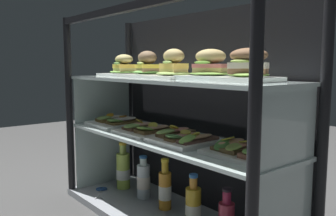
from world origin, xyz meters
name	(u,v)px	position (x,y,z in m)	size (l,w,h in m)	color
case_frame	(186,107)	(0.00, 0.10, 0.50)	(1.21, 0.40, 0.92)	black
riser_lower_tier	(168,178)	(0.00, 0.00, 0.20)	(1.13, 0.33, 0.34)	silver
shelf_lower_glass	(168,138)	(0.00, 0.00, 0.38)	(1.15, 0.35, 0.01)	silver
riser_upper_tier	(168,110)	(0.00, 0.00, 0.50)	(1.13, 0.33, 0.24)	silver
shelf_upper_glass	(168,80)	(0.00, 0.00, 0.62)	(1.15, 0.35, 0.01)	silver
plated_roll_sandwich_far_right	(124,68)	(-0.41, 0.04, 0.67)	(0.21, 0.21, 0.11)	white
plated_roll_sandwich_far_left	(147,68)	(-0.20, 0.04, 0.68)	(0.20, 0.20, 0.12)	white
plated_roll_sandwich_mid_right	(174,68)	(0.01, 0.02, 0.67)	(0.21, 0.21, 0.12)	white
plated_roll_sandwich_mid_left	(210,69)	(0.20, 0.04, 0.67)	(0.20, 0.20, 0.12)	white
plated_roll_sandwich_near_right_corner	(248,69)	(0.40, 0.02, 0.68)	(0.18, 0.18, 0.11)	white
open_sandwich_tray_far_left	(116,121)	(-0.39, -0.02, 0.40)	(0.24, 0.23, 0.06)	white
open_sandwich_tray_mid_left	(146,129)	(-0.13, -0.02, 0.40)	(0.24, 0.23, 0.06)	white
open_sandwich_tray_right_of_center	(184,138)	(0.13, -0.02, 0.40)	(0.24, 0.23, 0.06)	white
open_sandwich_tray_near_left_corner	(245,149)	(0.40, 0.01, 0.40)	(0.24, 0.23, 0.06)	white
juice_bottle_front_left_end	(123,170)	(-0.42, 0.03, 0.13)	(0.07, 0.07, 0.25)	#B5D34D
juice_bottle_back_left	(144,180)	(-0.24, 0.04, 0.12)	(0.07, 0.07, 0.21)	silver
juice_bottle_front_middle	(165,189)	(-0.06, 0.03, 0.13)	(0.06, 0.06, 0.23)	orange
juice_bottle_back_right	(193,205)	(0.13, 0.03, 0.11)	(0.07, 0.07, 0.21)	gold
kitchen_scissors	(101,190)	(-0.45, -0.08, 0.04)	(0.15, 0.13, 0.01)	silver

